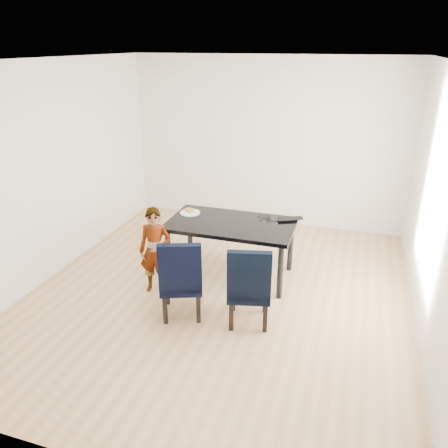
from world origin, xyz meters
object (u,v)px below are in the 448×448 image
(child, at_px, (155,251))
(laptop, at_px, (289,218))
(plate, at_px, (190,213))
(chair_left, at_px, (181,276))
(dining_table, at_px, (231,249))
(chair_right, at_px, (249,283))

(child, relative_size, laptop, 3.26)
(plate, xyz_separation_m, laptop, (1.30, 0.20, 0.01))
(chair_left, distance_m, laptop, 1.69)
(child, bearing_deg, plate, 70.43)
(chair_left, xyz_separation_m, child, (-0.49, 0.36, 0.07))
(dining_table, height_order, child, child)
(chair_right, relative_size, plate, 3.54)
(child, bearing_deg, laptop, 25.06)
(child, xyz_separation_m, plate, (0.14, 0.80, 0.21))
(child, height_order, plate, child)
(chair_right, bearing_deg, child, 154.20)
(chair_left, relative_size, plate, 3.57)
(chair_right, relative_size, child, 0.87)
(chair_left, height_order, plate, chair_left)
(chair_left, bearing_deg, plate, 86.19)
(chair_left, relative_size, laptop, 2.86)
(dining_table, bearing_deg, chair_left, -104.86)
(plate, bearing_deg, child, -99.77)
(chair_left, bearing_deg, laptop, 34.66)
(chair_right, bearing_deg, dining_table, 104.47)
(dining_table, relative_size, laptop, 4.80)
(laptop, bearing_deg, chair_left, 28.95)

